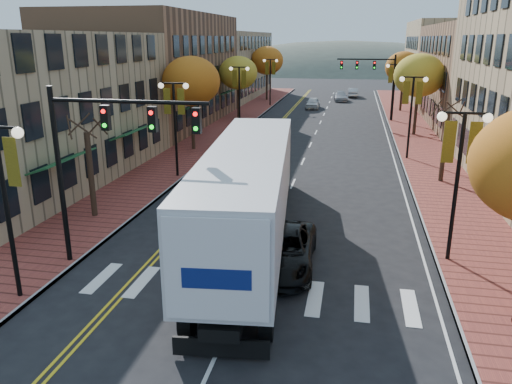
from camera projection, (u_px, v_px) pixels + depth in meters
The scene contains 30 objects.
ground at pixel (231, 322), 15.89m from camera, with size 200.00×200.00×0.00m, color black.
sidewalk_left at pixel (221, 131), 47.98m from camera, with size 4.00×85.00×0.15m, color brown.
sidewalk_right at pixel (415, 138), 44.67m from camera, with size 4.00×85.00×0.15m, color brown.
building_left_near at pixel (6, 110), 29.87m from camera, with size 12.00×22.00×9.00m, color #9E8966.
building_left_mid at pixel (153, 70), 51.13m from camera, with size 12.00×24.00×11.00m, color brown.
building_left_far at pixel (218, 65), 74.79m from camera, with size 12.00×26.00×9.50m, color #9E8966.
building_right_mid at pixel (507, 76), 50.37m from camera, with size 15.00×24.00×10.00m, color brown.
building_right_far at pixel (465, 61), 70.85m from camera, with size 15.00×20.00×11.00m, color #9E8966.
tree_left_a at pixel (91, 175), 24.38m from camera, with size 0.28×0.28×4.20m.
tree_left_b at pixel (191, 81), 38.43m from camera, with size 4.48×4.48×7.21m.
tree_left_c at pixel (238, 73), 53.54m from camera, with size 4.16×4.16×6.69m.
tree_left_d at pixel (267, 61), 70.25m from camera, with size 4.61×4.61×7.42m.
tree_right_b at pixel (444, 147), 30.44m from camera, with size 0.28×0.28×4.20m.
tree_right_c at pixel (419, 75), 44.49m from camera, with size 4.48×4.48×7.21m.
tree_right_d at pixel (404, 67), 59.54m from camera, with size 4.35×4.35×7.00m.
lamp_left_a at pixel (2, 180), 16.00m from camera, with size 1.96×0.36×6.05m.
lamp_left_b at pixel (175, 111), 30.99m from camera, with size 1.96×0.36×6.05m.
lamp_left_c at pixel (239, 85), 47.87m from camera, with size 1.96×0.36×6.05m.
lamp_left_d at pixel (270, 73), 64.74m from camera, with size 1.96×0.36×6.05m.
lamp_right_a at pixel (460, 158), 18.86m from camera, with size 1.96×0.36×6.05m.
lamp_right_b at pixel (412, 101), 35.73m from camera, with size 1.96×0.36×6.05m.
lamp_right_c at pixel (395, 81), 52.61m from camera, with size 1.96×0.36×6.05m.
traffic_mast_near at pixel (103, 144), 18.25m from camera, with size 6.10×0.35×7.00m.
traffic_mast_far at pixel (375, 75), 52.79m from camera, with size 6.10×0.34×7.00m.
semi_truck at pixel (252, 184), 21.32m from camera, with size 4.74×18.46×4.56m.
navy_sedan at pixel (218, 248), 19.71m from camera, with size 1.51×4.34×1.43m, color black.
black_suv at pixel (282, 250), 19.44m from camera, with size 2.50×5.41×1.50m, color black.
car_far_white at pixel (313, 103), 63.69m from camera, with size 1.64×4.07×1.39m, color silver.
car_far_silver at pixel (341, 96), 71.26m from camera, with size 1.83×4.51×1.31m, color #9A9BA1.
car_far_oncoming at pixel (353, 93), 75.94m from camera, with size 1.44×4.12×1.36m, color #AEAFB6.
Camera 1 is at (3.47, -13.54, 8.65)m, focal length 35.00 mm.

